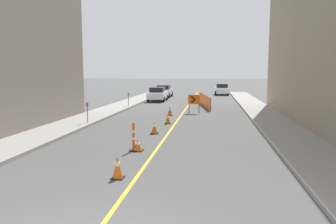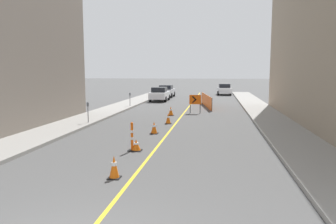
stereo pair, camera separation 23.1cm
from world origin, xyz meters
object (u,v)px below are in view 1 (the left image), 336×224
(parked_car_curb_near, at_px, (158,94))
(parking_meter_far_curb, at_px, (128,97))
(arrow_barricade_primary, at_px, (194,100))
(traffic_cone_nearest, at_px, (117,167))
(parked_car_curb_mid, at_px, (164,91))
(traffic_cone_fifth, at_px, (170,111))
(delineator_post_front, at_px, (134,138))
(parking_meter_near_curb, at_px, (87,108))
(traffic_cone_fourth, at_px, (168,118))
(traffic_cone_third, at_px, (154,128))
(parked_car_curb_far, at_px, (222,89))
(traffic_cone_second, at_px, (138,145))

(parked_car_curb_near, xyz_separation_m, parking_meter_far_curb, (-1.59, -7.06, 0.24))
(arrow_barricade_primary, bearing_deg, traffic_cone_nearest, -93.98)
(parked_car_curb_near, height_order, parked_car_curb_mid, same)
(traffic_cone_nearest, distance_m, parking_meter_far_curb, 20.46)
(traffic_cone_fifth, relative_size, parked_car_curb_mid, 0.17)
(delineator_post_front, relative_size, parking_meter_near_curb, 0.95)
(traffic_cone_nearest, relative_size, parking_meter_near_curb, 0.56)
(delineator_post_front, bearing_deg, traffic_cone_nearest, -84.32)
(traffic_cone_fifth, xyz_separation_m, delineator_post_front, (-0.09, -11.30, 0.18))
(traffic_cone_fourth, relative_size, parked_car_curb_mid, 0.16)
(traffic_cone_fourth, distance_m, traffic_cone_fifth, 3.91)
(parked_car_curb_near, bearing_deg, traffic_cone_third, -81.31)
(delineator_post_front, distance_m, parking_meter_far_curb, 16.90)
(parked_car_curb_mid, bearing_deg, traffic_cone_third, -81.75)
(traffic_cone_fourth, distance_m, arrow_barricade_primary, 5.69)
(traffic_cone_fifth, distance_m, parked_car_curb_far, 23.70)
(parked_car_curb_mid, xyz_separation_m, parking_meter_far_curb, (-1.47, -12.73, 0.24))
(arrow_barricade_primary, height_order, parking_meter_near_curb, arrow_barricade_primary)
(traffic_cone_fifth, distance_m, delineator_post_front, 11.31)
(traffic_cone_second, distance_m, parked_car_curb_mid, 29.18)
(traffic_cone_nearest, relative_size, delineator_post_front, 0.59)
(traffic_cone_nearest, distance_m, traffic_cone_second, 3.62)
(parking_meter_near_curb, bearing_deg, traffic_cone_fifth, 48.48)
(traffic_cone_nearest, bearing_deg, parked_car_curb_near, 96.82)
(parked_car_curb_near, distance_m, parking_meter_near_curb, 17.25)
(traffic_cone_fourth, height_order, parking_meter_far_curb, parking_meter_far_curb)
(traffic_cone_fourth, distance_m, delineator_post_front, 7.43)
(traffic_cone_second, relative_size, traffic_cone_fifth, 0.68)
(traffic_cone_nearest, bearing_deg, parking_meter_near_curb, 116.21)
(traffic_cone_second, bearing_deg, arrow_barricade_primary, 82.62)
(arrow_barricade_primary, bearing_deg, traffic_cone_fourth, -102.96)
(traffic_cone_fifth, relative_size, parked_car_curb_far, 0.16)
(parked_car_curb_far, height_order, parking_meter_near_curb, parked_car_curb_far)
(arrow_barricade_primary, distance_m, parked_car_curb_mid, 16.84)
(arrow_barricade_primary, xyz_separation_m, parking_meter_near_curb, (-6.29, -6.71, 0.03))
(traffic_cone_third, height_order, parking_meter_far_curb, parking_meter_far_curb)
(parked_car_curb_far, bearing_deg, parked_car_curb_mid, -147.02)
(parked_car_curb_mid, bearing_deg, parked_car_curb_near, -87.78)
(traffic_cone_fourth, xyz_separation_m, parked_car_curb_mid, (-3.44, 21.61, 0.46))
(traffic_cone_third, xyz_separation_m, parked_car_curb_near, (-3.06, 19.43, 0.47))
(traffic_cone_nearest, distance_m, arrow_barricade_primary, 16.56)
(parked_car_curb_near, bearing_deg, traffic_cone_fourth, -78.49)
(parked_car_curb_far, relative_size, parking_meter_near_curb, 3.38)
(traffic_cone_second, distance_m, parking_meter_far_curb, 16.93)
(traffic_cone_nearest, bearing_deg, parked_car_curb_mid, 95.84)
(traffic_cone_third, bearing_deg, parking_meter_near_curb, 154.14)
(parking_meter_far_curb, bearing_deg, parked_car_curb_far, 63.60)
(parked_car_curb_far, bearing_deg, traffic_cone_second, -100.45)
(traffic_cone_third, xyz_separation_m, delineator_post_front, (-0.20, -3.92, 0.21))
(traffic_cone_fourth, xyz_separation_m, parked_car_curb_near, (-3.32, 15.94, 0.46))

